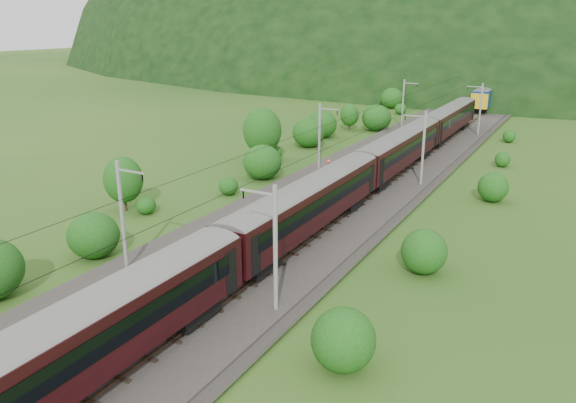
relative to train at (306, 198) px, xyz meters
The scene contains 15 objects.
ground 12.33m from the train, 101.79° to the right, with size 600.00×600.00×0.00m, color #224E18.
railbed 4.57m from the train, 148.00° to the right, with size 14.00×220.00×0.30m, color #38332D.
track_left 6.05m from the train, 162.65° to the right, with size 2.40×220.00×0.27m.
track_right 3.69m from the train, 90.00° to the right, with size 2.40×220.00×0.27m.
catenary_left 22.21m from the train, 112.57° to the left, with size 2.54×192.28×8.00m.
catenary_right 20.85m from the train, 79.71° to the left, with size 2.54×192.28×8.00m.
overhead_wires 4.39m from the train, 148.00° to the right, with size 4.83×198.00×0.03m.
mountain_main 248.54m from the train, 90.55° to the left, with size 504.00×360.00×244.00m, color black.
mountain_ridge 313.41m from the train, 112.99° to the left, with size 336.00×280.00×132.00m, color black.
train is the anchor object (origin of this frame).
hazard_post_near 37.44m from the train, 93.97° to the left, with size 0.17×0.17×1.57m, color red.
hazard_post_far 19.38m from the train, 96.43° to the left, with size 0.16×0.16×1.48m, color red.
signal 18.26m from the train, 108.71° to the left, with size 0.25×0.25×2.26m.
vegetation_left 17.77m from the train, 154.20° to the left, with size 13.54×149.55×7.04m.
vegetation_right 13.77m from the train, 41.76° to the right, with size 5.62×103.29×3.06m.
Camera 1 is at (21.80, -26.98, 17.33)m, focal length 35.00 mm.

